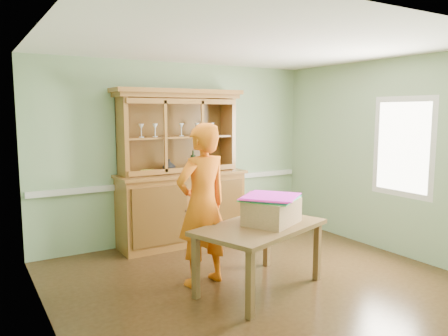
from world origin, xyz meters
TOP-DOWN VIEW (x-y plane):
  - floor at (0.00, 0.00)m, footprint 4.50×4.50m
  - ceiling at (0.00, 0.00)m, footprint 4.50×4.50m
  - wall_back at (0.00, 2.00)m, footprint 4.50×0.00m
  - wall_left at (-2.25, 0.00)m, footprint 0.00×4.00m
  - wall_right at (2.25, 0.00)m, footprint 0.00×4.00m
  - wall_front at (0.00, -2.00)m, footprint 4.50×0.00m
  - chair_rail at (0.00, 1.98)m, footprint 4.41×0.05m
  - framed_map at (-2.23, 0.30)m, footprint 0.03×0.60m
  - window_panel at (2.23, -0.30)m, footprint 0.03×0.96m
  - china_hutch at (-0.10, 1.74)m, footprint 1.95×0.64m
  - dining_table at (-0.09, -0.26)m, footprint 1.66×1.29m
  - cardboard_box at (0.06, -0.27)m, footprint 0.74×0.68m
  - kite_stack at (0.05, -0.25)m, footprint 0.78×0.78m
  - person at (-0.57, 0.20)m, footprint 0.73×0.54m

SIDE VIEW (x-z plane):
  - floor at x=0.00m, z-range 0.00..0.00m
  - dining_table at x=-0.09m, z-range 0.28..1.01m
  - china_hutch at x=-0.10m, z-range -0.34..1.95m
  - cardboard_box at x=0.06m, z-range 0.73..1.00m
  - chair_rail at x=0.00m, z-range 0.86..0.94m
  - person at x=-0.57m, z-range 0.00..1.85m
  - kite_stack at x=0.05m, z-range 1.00..1.05m
  - wall_back at x=0.00m, z-range -0.90..3.60m
  - wall_left at x=-2.25m, z-range -0.65..3.35m
  - wall_right at x=2.25m, z-range -0.65..3.35m
  - wall_front at x=0.00m, z-range -0.90..3.60m
  - window_panel at x=2.23m, z-range 0.82..2.18m
  - framed_map at x=-2.23m, z-range 1.32..1.78m
  - ceiling at x=0.00m, z-range 2.70..2.70m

